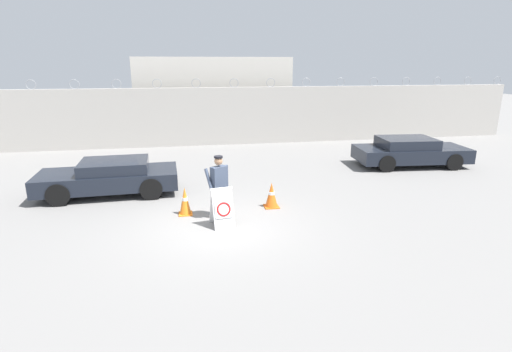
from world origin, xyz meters
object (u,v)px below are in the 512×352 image
object	(u,v)px
parked_car_front_coupe	(110,177)
security_guard	(219,184)
parked_car_far_side	(410,151)
traffic_cone_mid	(185,201)
barricade_sign	(222,207)
traffic_cone_near	(271,195)

from	to	relation	value
parked_car_front_coupe	security_guard	bearing A→B (deg)	138.30
security_guard	parked_car_far_side	distance (m)	9.60
parked_car_far_side	security_guard	bearing A→B (deg)	-147.27
traffic_cone_mid	parked_car_far_side	bearing A→B (deg)	23.12
parked_car_front_coupe	parked_car_far_side	distance (m)	11.96
parked_car_front_coupe	parked_car_far_side	world-z (taller)	parked_car_far_side
barricade_sign	parked_car_far_side	size ratio (longest dim) A/B	0.22
traffic_cone_near	parked_car_front_coupe	size ratio (longest dim) A/B	0.17
security_guard	traffic_cone_near	size ratio (longest dim) A/B	2.34
parked_car_far_side	traffic_cone_mid	bearing A→B (deg)	-151.89
barricade_sign	traffic_cone_near	distance (m)	2.00
traffic_cone_near	traffic_cone_mid	world-z (taller)	traffic_cone_mid
barricade_sign	parked_car_front_coupe	distance (m)	4.76
parked_car_front_coupe	parked_car_far_side	bearing A→B (deg)	-173.92
barricade_sign	traffic_cone_near	xyz separation A→B (m)	(1.61, 1.17, -0.15)
security_guard	parked_car_far_side	xyz separation A→B (m)	(8.49, 4.47, -0.38)
traffic_cone_mid	parked_car_front_coupe	bearing A→B (deg)	135.77
traffic_cone_near	parked_car_far_side	distance (m)	7.89
security_guard	traffic_cone_mid	distance (m)	1.20
traffic_cone_mid	parked_car_far_side	size ratio (longest dim) A/B	0.17
traffic_cone_near	barricade_sign	bearing A→B (deg)	-143.86
parked_car_front_coupe	traffic_cone_mid	bearing A→B (deg)	133.71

